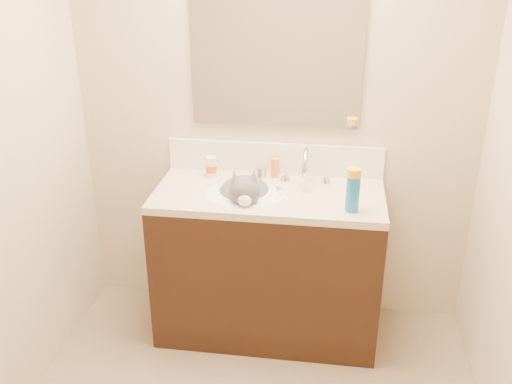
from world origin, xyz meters
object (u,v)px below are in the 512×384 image
(pill_bottle, at_px, (211,167))
(amber_bottle, at_px, (275,168))
(cat, at_px, (245,196))
(spray_can, at_px, (353,194))
(vanity_cabinet, at_px, (268,266))
(faucet, at_px, (305,169))
(basin, at_px, (245,205))
(silver_jar, at_px, (261,172))

(pill_bottle, distance_m, amber_bottle, 0.35)
(cat, xyz_separation_m, spray_can, (0.55, -0.15, 0.12))
(vanity_cabinet, distance_m, faucet, 0.58)
(vanity_cabinet, distance_m, pill_bottle, 0.64)
(vanity_cabinet, relative_size, spray_can, 6.60)
(vanity_cabinet, height_order, amber_bottle, amber_bottle)
(basin, relative_size, faucet, 1.61)
(faucet, distance_m, cat, 0.36)
(vanity_cabinet, relative_size, cat, 2.79)
(vanity_cabinet, distance_m, amber_bottle, 0.55)
(pill_bottle, bearing_deg, spray_can, -23.77)
(spray_can, bearing_deg, basin, 166.49)
(faucet, relative_size, cat, 0.65)
(vanity_cabinet, xyz_separation_m, amber_bottle, (0.01, 0.21, 0.50))
(basin, bearing_deg, silver_jar, 76.26)
(basin, distance_m, spray_can, 0.58)
(silver_jar, bearing_deg, pill_bottle, -176.72)
(silver_jar, relative_size, spray_can, 0.36)
(vanity_cabinet, xyz_separation_m, pill_bottle, (-0.34, 0.18, 0.51))
(faucet, height_order, spray_can, faucet)
(vanity_cabinet, height_order, spray_can, spray_can)
(silver_jar, height_order, spray_can, spray_can)
(basin, bearing_deg, amber_bottle, 62.18)
(faucet, bearing_deg, basin, -150.88)
(faucet, height_order, cat, faucet)
(faucet, distance_m, silver_jar, 0.26)
(vanity_cabinet, distance_m, basin, 0.40)
(faucet, height_order, amber_bottle, faucet)
(silver_jar, bearing_deg, amber_bottle, 15.04)
(vanity_cabinet, relative_size, pill_bottle, 10.68)
(silver_jar, xyz_separation_m, spray_can, (0.49, -0.35, 0.06))
(cat, height_order, pill_bottle, cat)
(basin, relative_size, spray_can, 2.47)
(silver_jar, bearing_deg, vanity_cabinet, -71.28)
(pill_bottle, relative_size, amber_bottle, 1.04)
(amber_bottle, bearing_deg, spray_can, -41.87)
(vanity_cabinet, bearing_deg, pill_bottle, 152.66)
(faucet, xyz_separation_m, silver_jar, (-0.25, 0.06, -0.05))
(faucet, bearing_deg, amber_bottle, 156.20)
(basin, relative_size, cat, 1.05)
(pill_bottle, bearing_deg, vanity_cabinet, -27.34)
(pill_bottle, xyz_separation_m, spray_can, (0.77, -0.34, 0.03))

